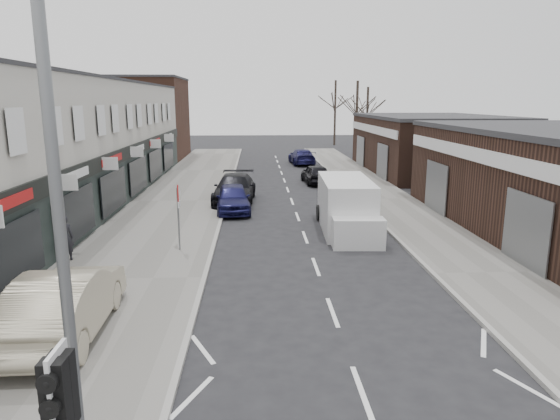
{
  "coord_description": "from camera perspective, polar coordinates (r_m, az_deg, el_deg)",
  "views": [
    {
      "loc": [
        -2.15,
        -7.19,
        5.92
      ],
      "look_at": [
        -1.41,
        7.86,
        2.6
      ],
      "focal_mm": 32.0,
      "sensor_mm": 36.0,
      "label": 1
    }
  ],
  "objects": [
    {
      "name": "pavement_left",
      "position": [
        30.12,
        -11.54,
        0.96
      ],
      "size": [
        5.5,
        64.0,
        0.12
      ],
      "primitive_type": "cube",
      "color": "slate",
      "rests_on": "ground"
    },
    {
      "name": "pavement_right",
      "position": [
        30.8,
        12.11,
        1.18
      ],
      "size": [
        3.5,
        64.0,
        0.12
      ],
      "primitive_type": "cube",
      "color": "slate",
      "rests_on": "ground"
    },
    {
      "name": "shop_terrace_left",
      "position": [
        29.1,
        -25.94,
        6.52
      ],
      "size": [
        8.0,
        41.0,
        7.1
      ],
      "primitive_type": "cube",
      "color": "#BBB6AB",
      "rests_on": "ground"
    },
    {
      "name": "brick_block_far",
      "position": [
        53.44,
        -15.31,
        9.94
      ],
      "size": [
        8.0,
        10.0,
        8.0
      ],
      "primitive_type": "cube",
      "color": "#482A1F",
      "rests_on": "ground"
    },
    {
      "name": "right_unit_far",
      "position": [
        43.87,
        16.84,
        7.11
      ],
      "size": [
        10.0,
        16.0,
        4.5
      ],
      "primitive_type": "cube",
      "color": "#352018",
      "rests_on": "ground"
    },
    {
      "name": "tree_far_a",
      "position": [
        56.61,
        8.61,
        6.29
      ],
      "size": [
        3.6,
        3.6,
        8.0
      ],
      "primitive_type": null,
      "color": "#382D26",
      "rests_on": "ground"
    },
    {
      "name": "tree_far_b",
      "position": [
        62.97,
        9.79,
        6.86
      ],
      "size": [
        3.6,
        3.6,
        7.5
      ],
      "primitive_type": null,
      "color": "#382D26",
      "rests_on": "ground"
    },
    {
      "name": "tree_far_c",
      "position": [
        68.28,
        6.22,
        7.39
      ],
      "size": [
        3.6,
        3.6,
        8.5
      ],
      "primitive_type": null,
      "color": "#382D26",
      "rests_on": "ground"
    },
    {
      "name": "traffic_light",
      "position": [
        6.64,
        -23.69,
        -20.61
      ],
      "size": [
        0.28,
        0.6,
        3.1
      ],
      "color": "slate",
      "rests_on": "pavement_left"
    },
    {
      "name": "street_lamp",
      "position": [
        6.94,
        -22.75,
        0.62
      ],
      "size": [
        2.23,
        0.22,
        8.0
      ],
      "color": "slate",
      "rests_on": "pavement_left"
    },
    {
      "name": "warning_sign",
      "position": [
        19.78,
        -11.51,
        1.33
      ],
      "size": [
        0.12,
        0.8,
        2.7
      ],
      "color": "slate",
      "rests_on": "pavement_left"
    },
    {
      "name": "white_van",
      "position": [
        23.14,
        7.59,
        0.37
      ],
      "size": [
        2.38,
        6.22,
        2.39
      ],
      "rotation": [
        0.0,
        0.0,
        -0.04
      ],
      "color": "silver",
      "rests_on": "ground"
    },
    {
      "name": "sedan_on_pavement",
      "position": [
        13.82,
        -23.33,
        -9.63
      ],
      "size": [
        1.93,
        5.22,
        1.71
      ],
      "primitive_type": "imported",
      "rotation": [
        0.0,
        0.0,
        3.17
      ],
      "color": "#B8AE93",
      "rests_on": "pavement_left"
    },
    {
      "name": "pedestrian",
      "position": [
        19.96,
        -23.42,
        -2.94
      ],
      "size": [
        0.74,
        0.63,
        1.73
      ],
      "primitive_type": "imported",
      "rotation": [
        0.0,
        0.0,
        3.55
      ],
      "color": "black",
      "rests_on": "pavement_left"
    },
    {
      "name": "parked_car_left_a",
      "position": [
        27.06,
        -5.41,
        1.36
      ],
      "size": [
        2.1,
        4.53,
        1.5
      ],
      "primitive_type": "imported",
      "rotation": [
        0.0,
        0.0,
        0.08
      ],
      "color": "#151543",
      "rests_on": "ground"
    },
    {
      "name": "parked_car_left_b",
      "position": [
        29.57,
        -5.2,
        2.44
      ],
      "size": [
        2.6,
        5.74,
        1.63
      ],
      "primitive_type": "imported",
      "rotation": [
        0.0,
        0.0,
        -0.06
      ],
      "color": "black",
      "rests_on": "ground"
    },
    {
      "name": "parked_car_right_a",
      "position": [
        30.12,
        7.03,
        2.57
      ],
      "size": [
        2.17,
        5.06,
        1.62
      ],
      "primitive_type": "imported",
      "rotation": [
        0.0,
        0.0,
        3.05
      ],
      "color": "silver",
      "rests_on": "ground"
    },
    {
      "name": "parked_car_right_b",
      "position": [
        36.26,
        4.12,
        4.14
      ],
      "size": [
        2.01,
        4.3,
        1.42
      ],
      "primitive_type": "imported",
      "rotation": [
        0.0,
        0.0,
        3.22
      ],
      "color": "black",
      "rests_on": "ground"
    },
    {
      "name": "parked_car_right_c",
      "position": [
        47.28,
        2.5,
        6.12
      ],
      "size": [
        2.4,
        5.14,
        1.45
      ],
      "primitive_type": "imported",
      "rotation": [
        0.0,
        0.0,
        3.21
      ],
      "color": "#151441",
      "rests_on": "ground"
    }
  ]
}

